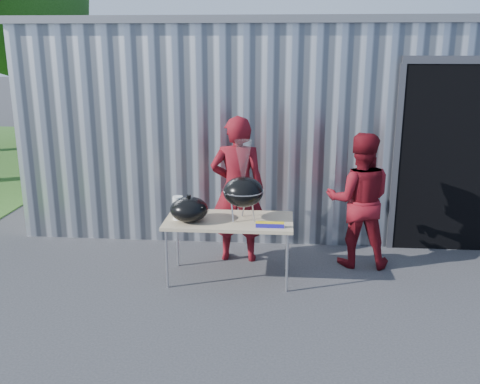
# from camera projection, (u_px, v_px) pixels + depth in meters

# --- Properties ---
(ground) EXTENTS (80.00, 80.00, 0.00)m
(ground) POSITION_uv_depth(u_px,v_px,m) (231.00, 296.00, 6.01)
(ground) COLOR #313134
(building) EXTENTS (8.20, 6.20, 3.10)m
(building) POSITION_uv_depth(u_px,v_px,m) (303.00, 111.00, 9.93)
(building) COLOR silver
(building) RESTS_ON ground
(tree_far) EXTENTS (3.59, 3.59, 5.95)m
(tree_far) POSITION_uv_depth(u_px,v_px,m) (19.00, 0.00, 14.13)
(tree_far) COLOR #442D19
(tree_far) RESTS_ON ground
(folding_table) EXTENTS (1.50, 0.75, 0.75)m
(folding_table) POSITION_uv_depth(u_px,v_px,m) (229.00, 223.00, 6.30)
(folding_table) COLOR tan
(folding_table) RESTS_ON ground
(kettle_grill) EXTENTS (0.47, 0.47, 0.95)m
(kettle_grill) POSITION_uv_depth(u_px,v_px,m) (243.00, 186.00, 6.15)
(kettle_grill) COLOR black
(kettle_grill) RESTS_ON folding_table
(grill_lid) EXTENTS (0.44, 0.44, 0.32)m
(grill_lid) POSITION_uv_depth(u_px,v_px,m) (189.00, 209.00, 6.19)
(grill_lid) COLOR black
(grill_lid) RESTS_ON folding_table
(paper_towels) EXTENTS (0.12, 0.12, 0.28)m
(paper_towels) POSITION_uv_depth(u_px,v_px,m) (178.00, 208.00, 6.25)
(paper_towels) COLOR white
(paper_towels) RESTS_ON folding_table
(white_tub) EXTENTS (0.20, 0.15, 0.10)m
(white_tub) POSITION_uv_depth(u_px,v_px,m) (186.00, 209.00, 6.53)
(white_tub) COLOR white
(white_tub) RESTS_ON folding_table
(foil_box) EXTENTS (0.32, 0.06, 0.06)m
(foil_box) POSITION_uv_depth(u_px,v_px,m) (270.00, 225.00, 6.00)
(foil_box) COLOR #1C1693
(foil_box) RESTS_ON folding_table
(person_cook) EXTENTS (0.69, 0.45, 1.89)m
(person_cook) POSITION_uv_depth(u_px,v_px,m) (237.00, 190.00, 6.83)
(person_cook) COLOR maroon
(person_cook) RESTS_ON ground
(person_bystander) EXTENTS (0.86, 0.69, 1.71)m
(person_bystander) POSITION_uv_depth(u_px,v_px,m) (359.00, 200.00, 6.69)
(person_bystander) COLOR maroon
(person_bystander) RESTS_ON ground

